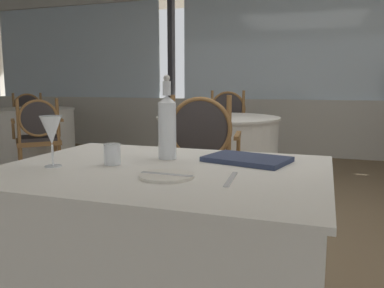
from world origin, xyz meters
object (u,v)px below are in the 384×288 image
Objects in this scene: dining_chair_2_1 at (38,133)px; water_tumbler at (112,154)px; menu_book at (247,159)px; dining_chair_0_0 at (227,124)px; side_plate at (167,176)px; water_bottle at (167,125)px; wine_glass at (51,131)px; dining_chair_0_1 at (203,151)px; dining_chair_2_0 at (29,118)px.

water_tumbler is at bearing -178.82° from dining_chair_2_1.
menu_book is 0.35× the size of dining_chair_2_1.
menu_book is 3.34m from dining_chair_0_0.
side_plate is 0.54× the size of water_bottle.
dining_chair_0_1 is (0.14, 1.50, -0.31)m from wine_glass.
dining_chair_0_0 is at bearing 119.87° from menu_book.
dining_chair_0_0 is at bearing -100.33° from dining_chair_2_1.
water_bottle is 1.09× the size of menu_book.
wine_glass is 3.58m from dining_chair_0_0.
water_tumbler is 5.10m from dining_chair_2_0.
water_bottle is at bearing 40.04° from wine_glass.
water_bottle is 3.15m from dining_chair_2_1.
side_plate is at bearing -177.00° from dining_chair_2_1.
water_tumbler is (-0.16, -0.19, -0.10)m from water_bottle.
water_bottle is 0.47m from wine_glass.
dining_chair_0_1 is (-0.05, 1.38, -0.22)m from water_tumbler.
dining_chair_2_0 reaches higher than menu_book.
dining_chair_0_0 is 3.22m from dining_chair_2_0.
wine_glass is at bearing -150.55° from water_tumbler.
menu_book is 3.38m from dining_chair_2_1.
dining_chair_2_1 is (1.36, -1.40, -0.01)m from dining_chair_2_0.
wine_glass reaches higher than side_plate.
wine_glass is at bearing -1.76° from dining_chair_2_0.
dining_chair_0_1 is 1.06× the size of dining_chair_2_0.
wine_glass reaches higher than water_tumbler.
water_bottle is 0.37m from menu_book.
water_bottle is 1.80× the size of wine_glass.
water_tumbler is 1.40m from dining_chair_0_1.
menu_book is 0.35× the size of dining_chair_2_0.
dining_chair_0_1 reaches higher than dining_chair_2_1.
dining_chair_0_0 reaches higher than dining_chair_2_0.
dining_chair_0_1 is at bearing 102.73° from side_plate.
dining_chair_0_0 reaches higher than side_plate.
water_tumbler is 0.26× the size of menu_book.
dining_chair_2_1 is at bearing -0.00° from dining_chair_2_0.
dining_chair_0_1 reaches higher than dining_chair_2_0.
water_tumbler reaches higher than side_plate.
wine_glass is 1.53m from dining_chair_0_1.
dining_chair_0_1 reaches higher than side_plate.
side_plate is 0.37m from water_bottle.
dining_chair_0_0 is (-0.88, 3.22, -0.19)m from menu_book.
wine_glass is at bearing 165.52° from dining_chair_0_1.
water_bottle is 0.38× the size of dining_chair_2_0.
wine_glass is at bearing -139.96° from water_bottle.
wine_glass is 0.21× the size of dining_chair_2_0.
menu_book is at bearing 26.37° from wine_glass.
water_bottle is at bearing -157.88° from menu_book.
wine_glass is 0.20× the size of dining_chair_0_1.
dining_chair_2_0 is (-4.10, 3.37, -0.22)m from menu_book.
water_bottle is 5.09m from dining_chair_2_0.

